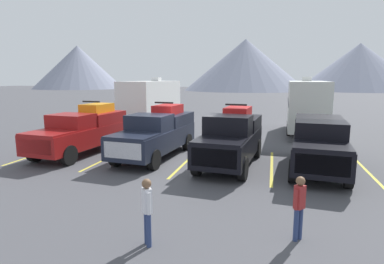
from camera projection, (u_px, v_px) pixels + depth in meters
ground_plane at (185, 162)px, 14.46m from camera, size 240.00×240.00×0.00m
pickup_truck_a at (83, 130)px, 16.16m from camera, size 2.59×5.86×2.60m
pickup_truck_b at (157, 132)px, 15.50m from camera, size 2.54×6.03×2.59m
pickup_truck_c at (232, 137)px, 13.97m from camera, size 2.50×5.61×2.62m
pickup_truck_d at (319, 142)px, 13.19m from camera, size 2.55×5.81×2.12m
lot_stripe_a at (45, 152)px, 16.52m from camera, size 0.12×5.50×0.01m
lot_stripe_b at (112, 156)px, 15.60m from camera, size 0.12×5.50×0.01m
lot_stripe_c at (187, 161)px, 14.68m from camera, size 0.12×5.50×0.01m
lot_stripe_d at (272, 167)px, 13.77m from camera, size 0.12×5.50×0.01m
lot_stripe_e at (369, 173)px, 12.85m from camera, size 0.12×5.50×0.01m
camper_trailer_a at (152, 101)px, 25.11m from camera, size 2.63×8.48×3.84m
camper_trailer_b at (306, 104)px, 21.45m from camera, size 2.60×8.61×3.87m
person_a at (147, 207)px, 7.16m from camera, size 0.29×0.30×1.58m
person_b at (299, 204)px, 7.41m from camera, size 0.28×0.29×1.55m
mountain_ridge at (281, 66)px, 100.54m from camera, size 143.85×48.61×15.63m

